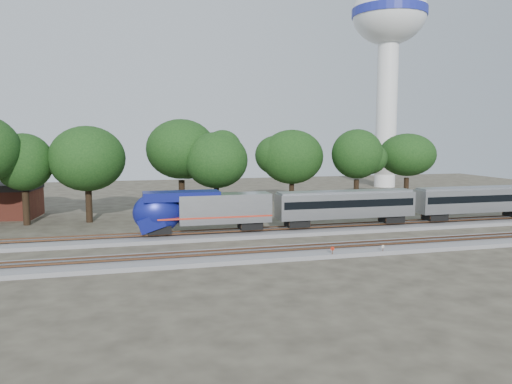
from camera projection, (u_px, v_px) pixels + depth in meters
The scene contains 15 objects.
ground at pixel (286, 245), 50.40m from camera, with size 160.00×160.00×0.00m, color #383328.
track_far at pixel (269, 232), 56.14m from camera, with size 160.00×5.00×0.73m.
track_near at pixel (299, 252), 46.53m from camera, with size 160.00×5.00×0.73m.
switch_stand_red at pixel (332, 251), 44.81m from camera, with size 0.33×0.15×1.09m.
switch_stand_white at pixel (383, 249), 46.01m from camera, with size 0.30×0.13×0.98m.
switch_lever at pixel (359, 254), 45.94m from camera, with size 0.50×0.30×0.30m, color #512D19.
water_tower at pixel (389, 36), 105.11m from camera, with size 15.62×15.62×43.23m.
brick_building at pixel (0, 200), 67.19m from camera, with size 10.41×7.94×4.63m.
tree_1 at pixel (24, 162), 61.00m from camera, with size 7.94×7.94×11.20m.
tree_2 at pixel (87, 159), 62.98m from camera, with size 8.28×8.28×11.67m.
tree_3 at pixel (181, 149), 67.74m from camera, with size 9.36×9.36×13.20m.
tree_4 at pixel (216, 160), 64.87m from camera, with size 7.98×7.98×11.25m.
tree_5 at pixel (292, 157), 75.80m from camera, with size 7.95×7.95×11.21m.
tree_6 at pixel (357, 154), 74.62m from camera, with size 8.44×8.44×11.90m.
tree_7 at pixel (407, 155), 79.86m from camera, with size 8.12×8.12×11.45m.
Camera 1 is at (-15.37, -47.13, 10.98)m, focal length 35.00 mm.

